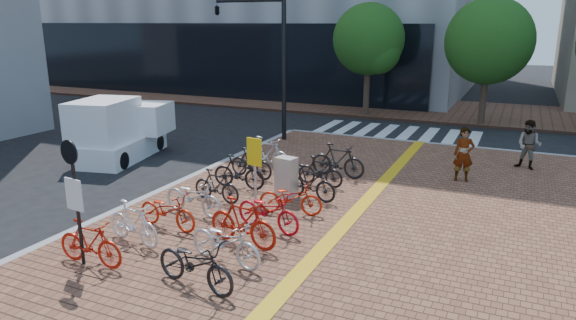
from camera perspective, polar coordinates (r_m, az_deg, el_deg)
The scene contains 28 objects.
ground at distance 12.39m, azimuth -5.45°, elevation -9.31°, with size 120.00×120.00×0.00m, color black.
kerb_north at distance 22.47m, azimuth 16.96°, elevation 1.52°, with size 14.00×0.25×0.15m, color gray.
far_sidewalk at distance 31.66m, azimuth 13.88°, elevation 5.54°, with size 70.00×8.00×0.15m, color brown.
crosswalk at distance 24.82m, azimuth 11.89°, elevation 2.94°, with size 7.50×4.00×0.01m.
street_trees at distance 27.21m, azimuth 23.62°, elevation 11.78°, with size 16.20×4.60×6.35m.
bike_0 at distance 11.60m, azimuth -21.15°, elevation -8.59°, with size 0.47×1.65×0.99m, color red.
bike_1 at distance 12.35m, azimuth -16.82°, elevation -6.72°, with size 0.47×1.67×1.00m, color white.
bike_2 at distance 13.03m, azimuth -13.27°, elevation -5.48°, with size 0.61×1.76×0.92m, color red.
bike_3 at distance 13.83m, azimuth -10.49°, elevation -4.02°, with size 0.64×1.84×0.96m, color silver.
bike_4 at distance 14.67m, azimuth -7.96°, elevation -2.85°, with size 0.44×1.55×0.93m, color black.
bike_5 at distance 15.74m, azimuth -5.49°, elevation -1.33°, with size 0.49×1.73×1.04m, color black.
bike_6 at distance 16.77m, azimuth -4.12°, elevation -0.36°, with size 0.46×1.64×0.99m, color black.
bike_7 at distance 17.62m, azimuth -2.40°, elevation 0.72°, with size 0.54×1.92×1.15m, color #B0B0B5.
bike_8 at distance 10.13m, azimuth -10.27°, elevation -11.24°, with size 0.67×1.91×1.00m, color black.
bike_9 at distance 10.99m, azimuth -6.96°, elevation -8.99°, with size 0.65×1.86×0.98m, color silver.
bike_10 at distance 11.76m, azimuth -5.08°, elevation -6.90°, with size 0.52×1.86×1.12m, color #A7190B.
bike_11 at distance 12.60m, azimuth -2.22°, elevation -5.67°, with size 0.65×1.86×0.98m, color red.
bike_12 at distance 13.61m, azimuth 0.30°, elevation -4.22°, with size 0.60×1.71×0.90m, color red.
bike_13 at distance 14.70m, azimuth 2.47°, elevation -2.54°, with size 0.47×1.67×1.01m, color black.
bike_14 at distance 15.95m, azimuth 3.59°, elevation -1.26°, with size 0.44×1.55×0.93m, color black.
bike_15 at distance 16.88m, azimuth 5.55°, elevation -0.05°, with size 0.52×1.85×1.11m, color black.
pedestrian_a at distance 17.27m, azimuth 18.94°, elevation 0.59°, with size 0.63×0.41×1.73m, color gray.
pedestrian_b at distance 19.52m, azimuth 25.21°, elevation 1.53°, with size 0.83×0.65×1.71m, color #494D5C.
utility_box at distance 14.73m, azimuth -0.20°, elevation -2.02°, with size 0.56×0.41×1.23m, color #B8B7BC.
yellow_sign at distance 14.42m, azimuth -3.76°, elevation 0.26°, with size 0.50×0.16×1.83m.
notice_sign at distance 11.28m, azimuth -22.68°, elevation -2.85°, with size 0.50×0.15×2.71m.
traffic_light_pole at distance 22.49m, azimuth -3.97°, elevation 13.71°, with size 3.43×1.32×6.39m.
box_truck at distance 20.55m, azimuth -18.11°, elevation 3.14°, with size 2.59×4.34×2.35m.
Camera 1 is at (5.72, -9.73, 5.11)m, focal length 32.00 mm.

